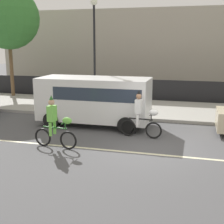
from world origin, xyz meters
The scene contains 10 objects.
ground_plane centered at (0.00, 0.00, 0.00)m, with size 80.00×80.00×0.00m, color #4C4C4F.
road_centre_line centered at (0.00, -0.50, 0.00)m, with size 36.00×0.14×0.01m, color beige.
sidewalk_curb centered at (0.00, 6.50, 0.07)m, with size 60.00×5.00×0.15m, color #9E9B93.
fence_line centered at (0.00, 9.40, 0.70)m, with size 40.00×0.08×1.40m, color black.
building_backdrop centered at (-0.98, 18.00, 3.18)m, with size 28.00×8.00×6.35m, color #B2A899.
parade_cyclist_lime centered at (-3.31, -0.73, 0.84)m, with size 1.72×0.50×1.92m.
parade_cyclist_zebra centered at (-0.56, 1.34, 0.84)m, with size 1.72×0.50×1.92m.
parked_van_white centered at (-2.90, 2.70, 1.28)m, with size 5.00×2.22×2.18m.
street_lamp_post centered at (-3.99, 5.88, 3.99)m, with size 0.36×0.36×5.86m.
street_tree_near_lamp centered at (-10.72, 8.25, 5.31)m, with size 4.11×4.11×7.22m.
Camera 1 is at (1.45, -10.55, 3.70)m, focal length 50.00 mm.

